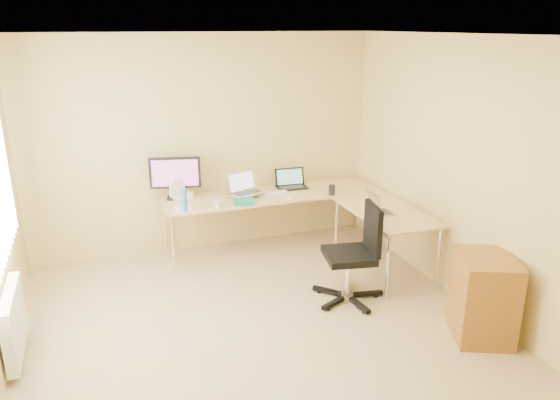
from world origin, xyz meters
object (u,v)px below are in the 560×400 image
object	(u,v)px
laptop_black	(292,179)
laptop_return	(382,204)
laptop_center	(246,184)
office_chair	(349,254)
desk_return	(384,241)
cabinet	(483,299)
water_bottle	(184,201)
monitor	(175,178)
desk_main	(273,222)
desk_fan	(177,190)
mug	(218,204)
keyboard	(272,193)

from	to	relation	value
laptop_black	laptop_return	world-z (taller)	laptop_black
laptop_center	office_chair	distance (m)	1.60
desk_return	cabinet	distance (m)	1.47
laptop_black	water_bottle	distance (m)	1.49
laptop_center	cabinet	xyz separation A→B (m)	(1.47, -2.40, -0.54)
office_chair	cabinet	bearing A→B (deg)	-39.38
laptop_black	monitor	bearing A→B (deg)	-179.22
desk_main	monitor	size ratio (longest dim) A/B	4.51
desk_main	laptop_return	distance (m)	1.47
water_bottle	desk_fan	distance (m)	0.44
mug	laptop_return	distance (m)	1.81
desk_return	office_chair	xyz separation A→B (m)	(-0.68, -0.47, 0.14)
laptop_center	mug	distance (m)	0.48
laptop_center	keyboard	distance (m)	0.38
keyboard	water_bottle	size ratio (longest dim) A/B	1.53
laptop_center	water_bottle	xyz separation A→B (m)	(-0.78, -0.24, -0.05)
desk_main	water_bottle	world-z (taller)	water_bottle
laptop_black	office_chair	distance (m)	1.64
desk_fan	office_chair	world-z (taller)	office_chair
desk_return	desk_main	bearing A→B (deg)	134.27
cabinet	keyboard	bearing A→B (deg)	138.85
laptop_center	cabinet	bearing A→B (deg)	-77.90
cabinet	desk_return	bearing A→B (deg)	119.65
desk_return	laptop_black	xyz separation A→B (m)	(-0.67, 1.14, 0.48)
mug	desk_fan	xyz separation A→B (m)	(-0.38, 0.44, 0.08)
water_bottle	laptop_center	bearing A→B (deg)	17.12
desk_return	monitor	size ratio (longest dim) A/B	2.21
monitor	keyboard	size ratio (longest dim) A/B	1.51
cabinet	laptop_center	bearing A→B (deg)	145.35
desk_main	keyboard	size ratio (longest dim) A/B	6.81
mug	laptop_black	bearing A→B (deg)	22.47
laptop_black	office_chair	xyz separation A→B (m)	(-0.00, -1.60, -0.35)
desk_fan	monitor	bearing A→B (deg)	66.52
desk_main	laptop_black	distance (m)	0.58
monitor	cabinet	world-z (taller)	monitor
desk_main	office_chair	bearing A→B (deg)	-78.59
laptop_black	desk_fan	distance (m)	1.43
mug	desk_fan	size ratio (longest dim) A/B	0.40
laptop_center	office_chair	xyz separation A→B (m)	(0.65, -1.41, -0.40)
desk_return	monitor	xyz separation A→B (m)	(-2.10, 1.20, 0.62)
keyboard	office_chair	size ratio (longest dim) A/B	0.38
laptop_black	laptop_return	distance (m)	1.35
desk_main	laptop_center	distance (m)	0.65
monitor	water_bottle	world-z (taller)	monitor
desk_return	laptop_black	bearing A→B (deg)	120.71
laptop_return	office_chair	distance (m)	0.78
laptop_black	keyboard	size ratio (longest dim) A/B	0.96
monitor	laptop_black	xyz separation A→B (m)	(1.43, -0.06, -0.13)
desk_return	cabinet	xyz separation A→B (m)	(0.15, -1.46, -0.01)
laptop_center	monitor	bearing A→B (deg)	142.12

